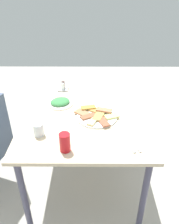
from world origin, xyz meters
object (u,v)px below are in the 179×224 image
(soda_can, at_px, (65,142))
(dining_table, at_px, (85,123))
(salad_plate_greens, at_px, (60,102))
(pide_platter, at_px, (97,116))
(drinking_glass, at_px, (39,130))
(condiment_caddy, at_px, (63,87))
(paper_napkin, at_px, (131,143))
(fork, at_px, (134,143))
(spoon, at_px, (128,143))

(soda_can, bearing_deg, dining_table, -14.91)
(salad_plate_greens, xyz_separation_m, soda_can, (-0.56, -0.09, 0.04))
(pide_platter, bearing_deg, drinking_glass, 119.25)
(dining_table, relative_size, pide_platter, 3.10)
(dining_table, height_order, soda_can, soda_can)
(condiment_caddy, bearing_deg, dining_table, -153.65)
(soda_can, height_order, paper_napkin, soda_can)
(drinking_glass, bearing_deg, dining_table, -48.96)
(drinking_glass, distance_m, paper_napkin, 0.60)
(salad_plate_greens, height_order, paper_napkin, salad_plate_greens)
(pide_platter, relative_size, fork, 1.86)
(dining_table, bearing_deg, salad_plate_greens, 53.26)
(drinking_glass, distance_m, condiment_caddy, 0.68)
(dining_table, bearing_deg, paper_napkin, -139.08)
(dining_table, distance_m, fork, 0.48)
(soda_can, bearing_deg, drinking_glass, 51.07)
(salad_plate_greens, bearing_deg, dining_table, -126.74)
(dining_table, relative_size, soda_can, 8.59)
(pide_platter, distance_m, fork, 0.38)
(soda_can, distance_m, condiment_caddy, 0.83)
(fork, distance_m, spoon, 0.04)
(spoon, bearing_deg, paper_napkin, -108.14)
(salad_plate_greens, xyz_separation_m, paper_napkin, (-0.50, -0.50, -0.02))
(salad_plate_greens, xyz_separation_m, fork, (-0.50, -0.52, -0.01))
(paper_napkin, bearing_deg, soda_can, 99.12)
(salad_plate_greens, height_order, drinking_glass, drinking_glass)
(pide_platter, distance_m, soda_can, 0.42)
(drinking_glass, height_order, condiment_caddy, drinking_glass)
(salad_plate_greens, distance_m, condiment_caddy, 0.26)
(soda_can, bearing_deg, condiment_caddy, 6.68)
(pide_platter, xyz_separation_m, drinking_glass, (-0.22, 0.39, 0.03))
(salad_plate_greens, xyz_separation_m, drinking_glass, (-0.41, 0.09, 0.03))
(pide_platter, relative_size, condiment_caddy, 3.68)
(salad_plate_greens, bearing_deg, pide_platter, -123.58)
(dining_table, height_order, fork, fork)
(pide_platter, distance_m, condiment_caddy, 0.55)
(condiment_caddy, bearing_deg, fork, -145.50)
(pide_platter, height_order, soda_can, soda_can)
(fork, bearing_deg, soda_can, 79.06)
(soda_can, bearing_deg, spoon, -80.47)
(dining_table, height_order, drinking_glass, drinking_glass)
(pide_platter, height_order, spoon, pide_platter)
(spoon, bearing_deg, fork, -108.14)
(dining_table, height_order, pide_platter, pide_platter)
(salad_plate_greens, distance_m, paper_napkin, 0.71)
(salad_plate_greens, height_order, spoon, salad_plate_greens)
(paper_napkin, xyz_separation_m, condiment_caddy, (0.76, 0.51, 0.02))
(salad_plate_greens, relative_size, condiment_caddy, 2.25)
(soda_can, bearing_deg, fork, -81.26)
(paper_napkin, bearing_deg, fork, -90.00)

